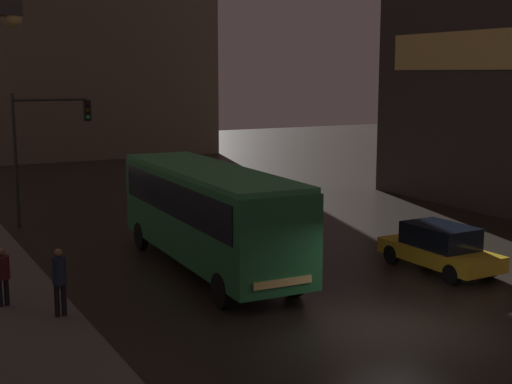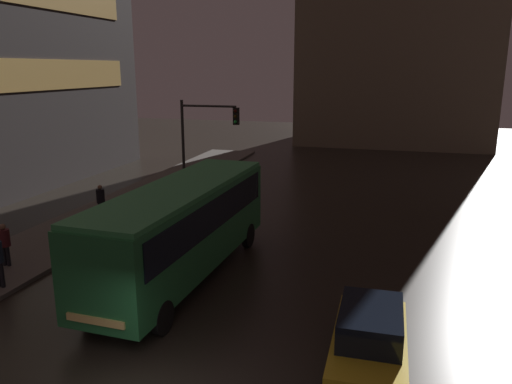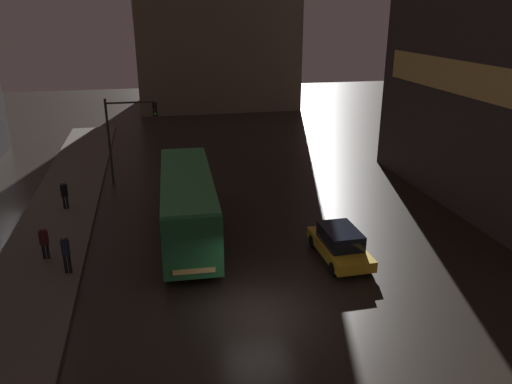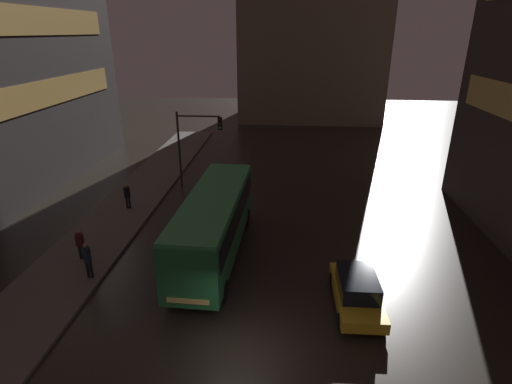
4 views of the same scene
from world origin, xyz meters
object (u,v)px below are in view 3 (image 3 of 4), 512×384
Objects in this scene: bus_near at (187,200)px; car_taxi at (340,244)px; pedestrian_near at (64,192)px; pedestrian_far at (66,251)px; traffic_light_main at (126,126)px; pedestrian_mid at (44,239)px.

bus_near is 2.44× the size of car_taxi.
pedestrian_near reaches higher than car_taxi.
traffic_light_main is at bearing 133.03° from pedestrian_far.
bus_near is 7.77m from car_taxi.
pedestrian_mid is (-13.41, 2.58, 0.35)m from car_taxi.
pedestrian_mid is at bearing -151.97° from pedestrian_near.
bus_near is 10.48m from traffic_light_main.
pedestrian_far reaches higher than car_taxi.
car_taxi is 12.27m from pedestrian_far.
pedestrian_mid is 0.90× the size of pedestrian_far.
pedestrian_mid is (-6.69, -1.10, -0.97)m from bus_near.
car_taxi is at bearing -95.35° from pedestrian_near.
pedestrian_near is at bearing -35.72° from bus_near.
traffic_light_main reaches higher than pedestrian_near.
car_taxi is 2.62× the size of pedestrian_mid.
bus_near is at bearing -72.54° from traffic_light_main.
traffic_light_main is at bearing -54.75° from car_taxi.
pedestrian_mid is at bearing -179.72° from pedestrian_far.
pedestrian_near is at bearing -6.05° from pedestrian_mid.
pedestrian_near is (-13.39, 8.89, 0.38)m from car_taxi.
bus_near is 8.51m from pedestrian_near.
bus_near is at bearing -29.42° from car_taxi.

